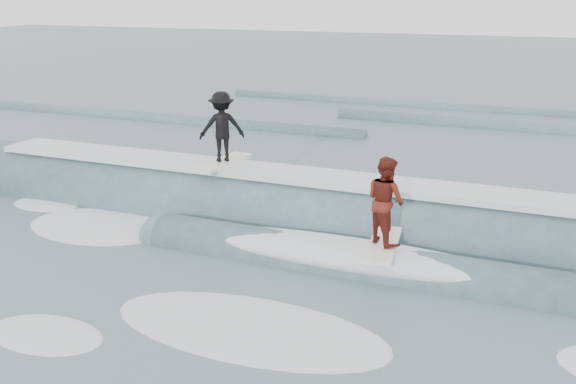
% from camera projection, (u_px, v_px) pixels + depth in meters
% --- Properties ---
extents(ground, '(160.00, 160.00, 0.00)m').
position_uv_depth(ground, '(231.00, 286.00, 12.67)').
color(ground, '#40555E').
rests_on(ground, ground).
extents(breaking_wave, '(24.24, 4.01, 2.46)m').
position_uv_depth(breaking_wave, '(308.00, 226.00, 15.83)').
color(breaking_wave, '#3A5762').
rests_on(breaking_wave, ground).
extents(surfer_black, '(1.33, 2.05, 1.89)m').
position_uv_depth(surfer_black, '(222.00, 129.00, 16.31)').
color(surfer_black, white).
rests_on(surfer_black, ground).
extents(surfer_red, '(1.11, 2.05, 1.90)m').
position_uv_depth(surfer_red, '(385.00, 205.00, 12.84)').
color(surfer_red, white).
rests_on(surfer_red, ground).
extents(whitewater, '(16.77, 8.06, 0.10)m').
position_uv_depth(whitewater, '(234.00, 305.00, 11.94)').
color(whitewater, white).
rests_on(whitewater, ground).
extents(far_swells, '(41.68, 8.65, 0.80)m').
position_uv_depth(far_swells, '(397.00, 122.00, 28.53)').
color(far_swells, '#3A5762').
rests_on(far_swells, ground).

